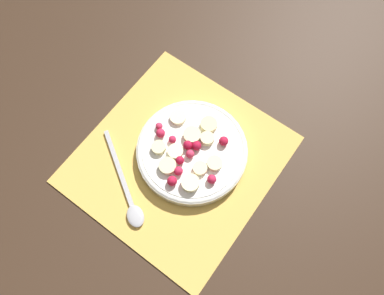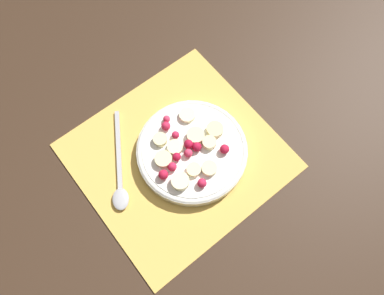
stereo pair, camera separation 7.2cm
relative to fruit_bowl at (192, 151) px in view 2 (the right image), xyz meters
The scene contains 4 objects.
ground_plane 0.04m from the fruit_bowl, 32.13° to the right, with size 3.00×3.00×0.00m, color #382619.
placemat 0.03m from the fruit_bowl, 32.13° to the right, with size 0.38×0.36×0.01m.
fruit_bowl is the anchor object (origin of this frame).
spoon 0.15m from the fruit_bowl, 16.08° to the right, with size 0.13×0.19×0.01m.
Camera 2 is at (0.14, 0.23, 0.71)m, focal length 35.00 mm.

